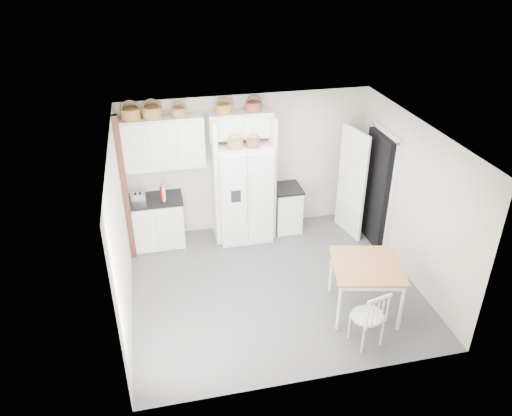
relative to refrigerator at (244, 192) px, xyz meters
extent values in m
plane|color=#404042|center=(0.15, -1.63, -0.91)|extent=(4.50, 4.50, 0.00)
plane|color=white|center=(0.15, -1.63, 1.69)|extent=(4.50, 4.50, 0.00)
plane|color=silver|center=(0.15, 0.37, 0.39)|extent=(4.50, 0.00, 4.50)
plane|color=silver|center=(-2.10, -1.63, 0.39)|extent=(0.00, 4.00, 4.00)
plane|color=silver|center=(2.40, -1.63, 0.39)|extent=(0.00, 4.00, 4.00)
cube|color=white|center=(0.00, 0.00, 0.00)|extent=(0.94, 0.75, 1.81)
cube|color=beige|center=(-1.61, 0.07, -0.46)|extent=(0.96, 0.61, 0.89)
cube|color=beige|center=(0.84, 0.07, -0.49)|extent=(0.48, 0.57, 0.84)
cube|color=olive|center=(1.33, -2.49, -0.49)|extent=(1.19, 1.19, 0.83)
cube|color=beige|center=(1.08, -3.14, -0.44)|extent=(0.54, 0.51, 0.93)
cube|color=black|center=(-1.61, 0.07, 0.00)|extent=(1.00, 0.65, 0.04)
cube|color=black|center=(0.84, 0.07, -0.05)|extent=(0.52, 0.61, 0.04)
cube|color=silver|center=(-1.86, -0.04, 0.11)|extent=(0.27, 0.17, 0.18)
cube|color=#A92413|center=(-1.46, -0.01, 0.13)|extent=(0.05, 0.15, 0.22)
cube|color=beige|center=(-1.42, -0.01, 0.15)|extent=(0.06, 0.18, 0.26)
cylinder|color=#9B612E|center=(-1.82, 0.20, 1.53)|extent=(0.32, 0.32, 0.18)
cylinder|color=#9B612E|center=(-1.48, 0.20, 1.54)|extent=(0.32, 0.32, 0.19)
cylinder|color=#9B612E|center=(-1.05, 0.20, 1.51)|extent=(0.24, 0.24, 0.14)
cylinder|color=#9B612E|center=(-0.30, 0.20, 1.52)|extent=(0.28, 0.28, 0.16)
cylinder|color=brown|center=(0.23, 0.20, 1.52)|extent=(0.28, 0.28, 0.16)
cylinder|color=#9B612E|center=(-0.16, -0.10, 0.98)|extent=(0.26, 0.26, 0.14)
cylinder|color=brown|center=(0.16, -0.10, 0.97)|extent=(0.24, 0.24, 0.13)
cube|color=beige|center=(-1.35, 0.20, 0.99)|extent=(1.40, 0.34, 0.90)
cube|color=beige|center=(0.00, 0.20, 1.22)|extent=(1.12, 0.34, 0.45)
cube|color=beige|center=(-0.51, 0.07, 0.24)|extent=(0.08, 0.60, 2.30)
cube|color=beige|center=(0.51, 0.07, 0.24)|extent=(0.08, 0.60, 2.30)
cube|color=#3B1D12|center=(-2.05, -0.28, 0.39)|extent=(0.09, 0.09, 2.60)
cube|color=black|center=(2.31, -0.63, 0.12)|extent=(0.18, 0.85, 2.05)
cube|color=white|center=(1.95, -0.30, 0.12)|extent=(0.21, 0.79, 2.05)
camera|label=1|loc=(-1.54, -7.90, 4.12)|focal=35.00mm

